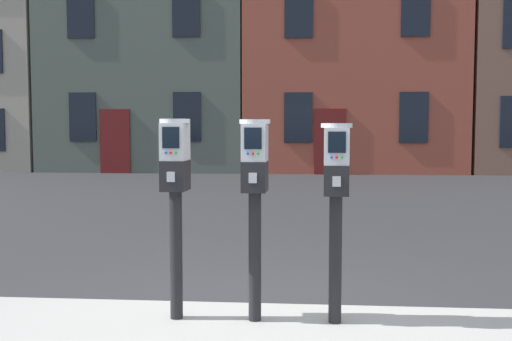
{
  "coord_description": "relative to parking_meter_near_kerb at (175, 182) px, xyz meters",
  "views": [
    {
      "loc": [
        0.32,
        -4.34,
        1.51
      ],
      "look_at": [
        -0.02,
        -0.11,
        1.2
      ],
      "focal_mm": 41.73,
      "sensor_mm": 36.0,
      "label": 1
    }
  ],
  "objects": [
    {
      "name": "parking_meter_near_kerb",
      "position": [
        0.0,
        0.0,
        0.0
      ],
      "size": [
        0.22,
        0.26,
        1.43
      ],
      "rotation": [
        0.0,
        0.0,
        -1.6
      ],
      "color": "black",
      "rests_on": "sidewalk_slab"
    },
    {
      "name": "parking_meter_end_of_row",
      "position": [
        1.13,
        -0.0,
        -0.02
      ],
      "size": [
        0.22,
        0.26,
        1.4
      ],
      "rotation": [
        0.0,
        0.0,
        -1.6
      ],
      "color": "black",
      "rests_on": "sidewalk_slab"
    },
    {
      "name": "parking_meter_twin_adjacent",
      "position": [
        0.57,
        -0.0,
        -0.0
      ],
      "size": [
        0.22,
        0.26,
        1.43
      ],
      "rotation": [
        0.0,
        0.0,
        -1.6
      ],
      "color": "black",
      "rests_on": "sidewalk_slab"
    },
    {
      "name": "townhouse_grey_stucco",
      "position": [
        -4.62,
        17.59,
        3.92
      ],
      "size": [
        6.95,
        5.34,
        10.08
      ],
      "color": "#4C564C",
      "rests_on": "ground_plane"
    },
    {
      "name": "ground_plane",
      "position": [
        0.59,
        0.21,
        -1.13
      ],
      "size": [
        160.0,
        160.0,
        0.0
      ],
      "primitive_type": "plane",
      "color": "#28282B"
    }
  ]
}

